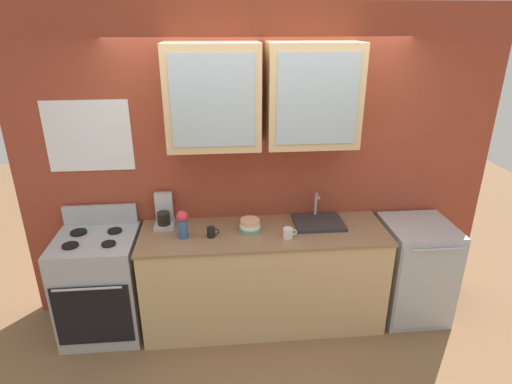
{
  "coord_description": "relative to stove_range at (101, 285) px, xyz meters",
  "views": [
    {
      "loc": [
        -0.37,
        -3.23,
        2.64
      ],
      "look_at": [
        -0.07,
        0.0,
        1.3
      ],
      "focal_mm": 29.73,
      "sensor_mm": 36.0,
      "label": 1
    }
  ],
  "objects": [
    {
      "name": "stove_range",
      "position": [
        0.0,
        0.0,
        0.0
      ],
      "size": [
        0.67,
        0.65,
        1.11
      ],
      "color": "#ADAFB5",
      "rests_on": "ground_plane"
    },
    {
      "name": "cup_near_sink",
      "position": [
        1.62,
        -0.12,
        0.5
      ],
      "size": [
        0.12,
        0.08,
        0.08
      ],
      "color": "silver",
      "rests_on": "counter"
    },
    {
      "name": "sink_faucet",
      "position": [
        1.93,
        0.1,
        0.48
      ],
      "size": [
        0.43,
        0.35,
        0.25
      ],
      "color": "#2D2D30",
      "rests_on": "counter"
    },
    {
      "name": "vase",
      "position": [
        0.75,
        -0.04,
        0.59
      ],
      "size": [
        0.1,
        0.1,
        0.24
      ],
      "color": "#33598C",
      "rests_on": "counter"
    },
    {
      "name": "ground_plane",
      "position": [
        1.43,
        0.0,
        -0.47
      ],
      "size": [
        10.0,
        10.0,
        0.0
      ],
      "primitive_type": "plane",
      "color": "brown"
    },
    {
      "name": "back_wall_unit",
      "position": [
        1.43,
        0.31,
        1.1
      ],
      "size": [
        4.25,
        0.47,
        2.77
      ],
      "color": "#993D28",
      "rests_on": "ground_plane"
    },
    {
      "name": "cup_near_bowls",
      "position": [
        0.98,
        -0.05,
        0.5
      ],
      "size": [
        0.11,
        0.07,
        0.09
      ],
      "color": "black",
      "rests_on": "counter"
    },
    {
      "name": "coffee_maker",
      "position": [
        0.57,
        0.21,
        0.57
      ],
      "size": [
        0.17,
        0.2,
        0.29
      ],
      "color": "#B7B7BC",
      "rests_on": "counter"
    },
    {
      "name": "bowl_stack",
      "position": [
        1.31,
        0.03,
        0.51
      ],
      "size": [
        0.19,
        0.19,
        0.11
      ],
      "color": "#669972",
      "rests_on": "counter"
    },
    {
      "name": "counter",
      "position": [
        1.43,
        0.0,
        -0.01
      ],
      "size": [
        2.14,
        0.66,
        0.93
      ],
      "color": "tan",
      "rests_on": "ground_plane"
    },
    {
      "name": "dishwasher",
      "position": [
        2.84,
        -0.0,
        -0.01
      ],
      "size": [
        0.59,
        0.64,
        0.93
      ],
      "color": "#ADAFB5",
      "rests_on": "ground_plane"
    }
  ]
}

